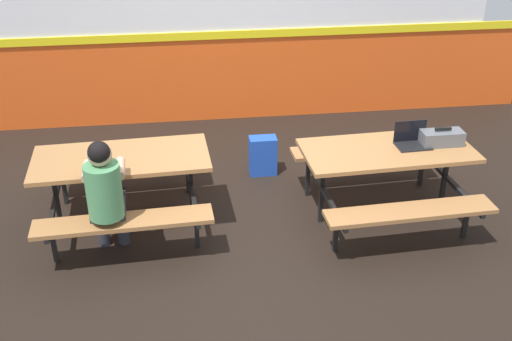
{
  "coord_description": "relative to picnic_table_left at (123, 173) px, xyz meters",
  "views": [
    {
      "loc": [
        -0.68,
        -5.03,
        3.34
      ],
      "look_at": [
        0.0,
        0.12,
        0.55
      ],
      "focal_mm": 43.51,
      "sensor_mm": 36.0,
      "label": 1
    }
  ],
  "objects": [
    {
      "name": "ground_plane",
      "position": [
        1.25,
        -0.2,
        -0.58
      ],
      "size": [
        10.0,
        10.0,
        0.02
      ],
      "primitive_type": "cube",
      "color": "black"
    },
    {
      "name": "accent_backdrop",
      "position": [
        1.25,
        2.5,
        0.68
      ],
      "size": [
        8.0,
        0.14,
        2.6
      ],
      "color": "#E55119",
      "rests_on": "ground"
    },
    {
      "name": "picnic_table_left",
      "position": [
        0.0,
        0.0,
        0.0
      ],
      "size": [
        1.66,
        1.62,
        0.74
      ],
      "color": "#9E6B3D",
      "rests_on": "ground"
    },
    {
      "name": "picnic_table_right",
      "position": [
        2.5,
        -0.17,
        0.0
      ],
      "size": [
        1.66,
        1.62,
        0.74
      ],
      "color": "#9E6B3D",
      "rests_on": "ground"
    },
    {
      "name": "student_nearer",
      "position": [
        -0.1,
        -0.56,
        0.14
      ],
      "size": [
        0.37,
        0.53,
        1.21
      ],
      "color": "#2D2D38",
      "rests_on": "ground"
    },
    {
      "name": "laptop_dark",
      "position": [
        2.75,
        -0.12,
        0.22
      ],
      "size": [
        0.33,
        0.23,
        0.22
      ],
      "color": "black",
      "rests_on": "picnic_table_right"
    },
    {
      "name": "toolbox_grey",
      "position": [
        3.04,
        -0.14,
        0.24
      ],
      "size": [
        0.4,
        0.18,
        0.18
      ],
      "color": "#595B60",
      "rests_on": "picnic_table_right"
    },
    {
      "name": "backpack_dark",
      "position": [
        1.45,
        0.87,
        -0.36
      ],
      "size": [
        0.3,
        0.22,
        0.44
      ],
      "color": "#1E47B2",
      "rests_on": "ground"
    }
  ]
}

